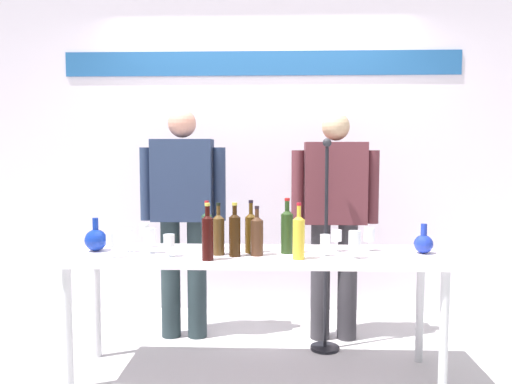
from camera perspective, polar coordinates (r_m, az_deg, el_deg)
ground_plane at (r=3.35m, az=-0.10°, el=-19.57°), size 10.00×10.00×0.00m
back_wall at (r=4.41m, az=0.58°, el=6.33°), size 4.71×0.11×3.00m
display_table at (r=3.13m, az=-0.10°, el=-7.96°), size 2.24×0.57×0.76m
decanter_blue_left at (r=3.31m, az=-17.33°, el=-5.05°), size 0.13×0.13×0.21m
decanter_blue_right at (r=3.25m, az=18.07°, el=-5.41°), size 0.11×0.11×0.18m
presenter_left at (r=3.77m, az=-8.09°, el=-1.73°), size 0.62×0.22×1.67m
presenter_right at (r=3.74m, az=8.72°, el=-2.05°), size 0.62×0.22×1.64m
wine_bottle_0 at (r=3.11m, az=-0.57°, el=-4.36°), size 0.07×0.07×0.32m
wine_bottle_1 at (r=3.05m, az=-4.19°, el=-4.56°), size 0.07×0.07×0.31m
wine_bottle_2 at (r=3.02m, az=0.10°, el=-4.73°), size 0.07×0.07×0.29m
wine_bottle_3 at (r=3.10m, az=3.46°, el=-4.18°), size 0.07×0.07×0.33m
wine_bottle_4 at (r=3.23m, az=-5.47°, el=-4.11°), size 0.07×0.07×0.30m
wine_bottle_5 at (r=2.91m, az=-5.39°, el=-4.81°), size 0.06×0.06×0.32m
wine_bottle_6 at (r=3.00m, az=-2.37°, el=-4.56°), size 0.07×0.07×0.32m
wine_bottle_7 at (r=2.93m, az=4.76°, el=-4.85°), size 0.07×0.07×0.32m
wine_glass_left_0 at (r=3.35m, az=-12.26°, el=-4.19°), size 0.06×0.06×0.15m
wine_glass_left_1 at (r=3.03m, az=-9.61°, el=-5.37°), size 0.06×0.06×0.13m
wine_glass_left_2 at (r=3.07m, az=-15.72°, el=-5.17°), size 0.06×0.06×0.14m
wine_glass_left_3 at (r=3.22m, az=-14.08°, el=-4.78°), size 0.06×0.06×0.14m
wine_glass_left_4 at (r=3.15m, az=-11.70°, el=-4.84°), size 0.07×0.07×0.15m
wine_glass_right_0 at (r=3.24m, az=12.44°, el=-4.64°), size 0.07×0.07×0.14m
wine_glass_right_1 at (r=3.18m, az=8.92°, el=-4.84°), size 0.06×0.06×0.13m
wine_glass_right_2 at (r=3.04m, az=7.68°, el=-5.40°), size 0.06×0.06×0.13m
wine_glass_right_3 at (r=2.99m, az=10.87°, el=-5.14°), size 0.07×0.07×0.16m
microphone_stand at (r=3.60m, az=7.71°, el=-9.75°), size 0.20×0.20×1.46m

